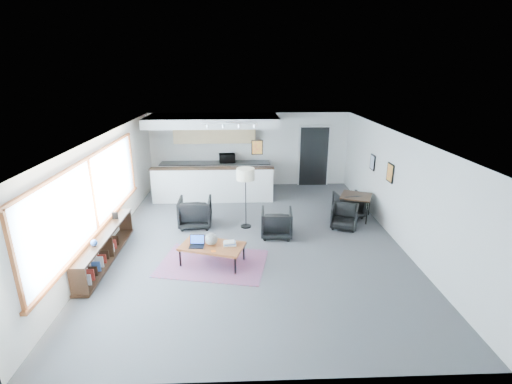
{
  "coord_description": "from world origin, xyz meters",
  "views": [
    {
      "loc": [
        -0.27,
        -8.48,
        4.06
      ],
      "look_at": [
        0.07,
        0.4,
        1.08
      ],
      "focal_mm": 26.0,
      "sensor_mm": 36.0,
      "label": 1
    }
  ],
  "objects_px": {
    "armchair_left": "(195,211)",
    "dining_table": "(356,197)",
    "floor_lamp": "(246,176)",
    "dining_chair_near": "(344,217)",
    "book_stack": "(230,243)",
    "dining_chair_far": "(348,205)",
    "coffee_table": "(212,247)",
    "ceramic_pot": "(211,239)",
    "armchair_right": "(277,222)",
    "microwave": "(227,157)",
    "laptop": "(197,243)"
  },
  "relations": [
    {
      "from": "armchair_left",
      "to": "dining_table",
      "type": "xyz_separation_m",
      "value": [
        4.46,
        0.39,
        0.18
      ]
    },
    {
      "from": "floor_lamp",
      "to": "dining_chair_near",
      "type": "xyz_separation_m",
      "value": [
        2.62,
        -0.15,
        -1.12
      ]
    },
    {
      "from": "book_stack",
      "to": "floor_lamp",
      "type": "xyz_separation_m",
      "value": [
        0.38,
        1.93,
        0.94
      ]
    },
    {
      "from": "book_stack",
      "to": "dining_chair_near",
      "type": "relative_size",
      "value": 0.5
    },
    {
      "from": "dining_chair_near",
      "to": "dining_chair_far",
      "type": "bearing_deg",
      "value": 87.97
    },
    {
      "from": "coffee_table",
      "to": "ceramic_pot",
      "type": "height_order",
      "value": "ceramic_pot"
    },
    {
      "from": "ceramic_pot",
      "to": "armchair_right",
      "type": "height_order",
      "value": "armchair_right"
    },
    {
      "from": "floor_lamp",
      "to": "book_stack",
      "type": "bearing_deg",
      "value": -101.03
    },
    {
      "from": "coffee_table",
      "to": "dining_table",
      "type": "bearing_deg",
      "value": 49.35
    },
    {
      "from": "coffee_table",
      "to": "book_stack",
      "type": "height_order",
      "value": "book_stack"
    },
    {
      "from": "coffee_table",
      "to": "microwave",
      "type": "height_order",
      "value": "microwave"
    },
    {
      "from": "armchair_right",
      "to": "dining_table",
      "type": "height_order",
      "value": "armchair_right"
    },
    {
      "from": "armchair_right",
      "to": "dining_table",
      "type": "xyz_separation_m",
      "value": [
        2.34,
        1.1,
        0.23
      ]
    },
    {
      "from": "laptop",
      "to": "dining_chair_near",
      "type": "distance_m",
      "value": 4.11
    },
    {
      "from": "ceramic_pot",
      "to": "coffee_table",
      "type": "bearing_deg",
      "value": -60.34
    },
    {
      "from": "book_stack",
      "to": "ceramic_pot",
      "type": "bearing_deg",
      "value": 177.35
    },
    {
      "from": "ceramic_pot",
      "to": "laptop",
      "type": "bearing_deg",
      "value": -175.06
    },
    {
      "from": "coffee_table",
      "to": "dining_chair_near",
      "type": "relative_size",
      "value": 2.55
    },
    {
      "from": "floor_lamp",
      "to": "dining_chair_near",
      "type": "distance_m",
      "value": 2.85
    },
    {
      "from": "ceramic_pot",
      "to": "book_stack",
      "type": "relative_size",
      "value": 0.92
    },
    {
      "from": "laptop",
      "to": "armchair_left",
      "type": "distance_m",
      "value": 2.09
    },
    {
      "from": "dining_table",
      "to": "dining_chair_near",
      "type": "bearing_deg",
      "value": -125.97
    },
    {
      "from": "laptop",
      "to": "book_stack",
      "type": "relative_size",
      "value": 1.11
    },
    {
      "from": "armchair_right",
      "to": "dining_table",
      "type": "distance_m",
      "value": 2.59
    },
    {
      "from": "dining_table",
      "to": "laptop",
      "type": "bearing_deg",
      "value": -149.55
    },
    {
      "from": "coffee_table",
      "to": "laptop",
      "type": "distance_m",
      "value": 0.34
    },
    {
      "from": "dining_chair_far",
      "to": "book_stack",
      "type": "bearing_deg",
      "value": 30.46
    },
    {
      "from": "ceramic_pot",
      "to": "book_stack",
      "type": "distance_m",
      "value": 0.4
    },
    {
      "from": "ceramic_pot",
      "to": "dining_chair_far",
      "type": "xyz_separation_m",
      "value": [
        3.72,
        2.59,
        -0.25
      ]
    },
    {
      "from": "armchair_right",
      "to": "book_stack",
      "type": "bearing_deg",
      "value": 54.06
    },
    {
      "from": "coffee_table",
      "to": "dining_chair_far",
      "type": "relative_size",
      "value": 2.32
    },
    {
      "from": "dining_chair_far",
      "to": "armchair_right",
      "type": "bearing_deg",
      "value": 22.44
    },
    {
      "from": "book_stack",
      "to": "armchair_right",
      "type": "distance_m",
      "value": 1.77
    },
    {
      "from": "ceramic_pot",
      "to": "floor_lamp",
      "type": "relative_size",
      "value": 0.17
    },
    {
      "from": "armchair_right",
      "to": "microwave",
      "type": "xyz_separation_m",
      "value": [
        -1.37,
        4.05,
        0.72
      ]
    },
    {
      "from": "ceramic_pot",
      "to": "microwave",
      "type": "distance_m",
      "value": 5.4
    },
    {
      "from": "dining_chair_far",
      "to": "dining_chair_near",
      "type": "bearing_deg",
      "value": 60.23
    },
    {
      "from": "laptop",
      "to": "armchair_left",
      "type": "height_order",
      "value": "armchair_left"
    },
    {
      "from": "armchair_left",
      "to": "dining_chair_near",
      "type": "distance_m",
      "value": 3.99
    },
    {
      "from": "dining_chair_far",
      "to": "microwave",
      "type": "distance_m",
      "value": 4.59
    },
    {
      "from": "coffee_table",
      "to": "armchair_left",
      "type": "distance_m",
      "value": 2.15
    },
    {
      "from": "armchair_left",
      "to": "dining_chair_far",
      "type": "bearing_deg",
      "value": -173.81
    },
    {
      "from": "dining_table",
      "to": "microwave",
      "type": "xyz_separation_m",
      "value": [
        -3.71,
        2.94,
        0.5
      ]
    },
    {
      "from": "dining_chair_near",
      "to": "microwave",
      "type": "relative_size",
      "value": 1.08
    },
    {
      "from": "ceramic_pot",
      "to": "armchair_right",
      "type": "xyz_separation_m",
      "value": [
        1.53,
        1.32,
        -0.18
      ]
    },
    {
      "from": "dining_table",
      "to": "ceramic_pot",
      "type": "bearing_deg",
      "value": -147.88
    },
    {
      "from": "dining_chair_far",
      "to": "laptop",
      "type": "bearing_deg",
      "value": 25.41
    },
    {
      "from": "armchair_left",
      "to": "floor_lamp",
      "type": "xyz_separation_m",
      "value": [
        1.36,
        -0.13,
        0.98
      ]
    },
    {
      "from": "coffee_table",
      "to": "armchair_right",
      "type": "distance_m",
      "value": 2.03
    },
    {
      "from": "ceramic_pot",
      "to": "book_stack",
      "type": "xyz_separation_m",
      "value": [
        0.39,
        -0.02,
        -0.1
      ]
    }
  ]
}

